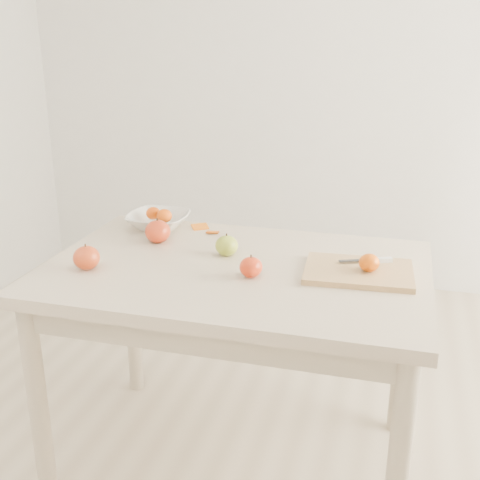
# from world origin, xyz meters

# --- Properties ---
(ground) EXTENTS (3.50, 3.50, 0.00)m
(ground) POSITION_xyz_m (0.00, 0.00, 0.00)
(ground) COLOR #C6B293
(ground) RESTS_ON ground
(table) EXTENTS (1.20, 0.80, 0.75)m
(table) POSITION_xyz_m (0.00, 0.00, 0.65)
(table) COLOR beige
(table) RESTS_ON ground
(cutting_board) EXTENTS (0.34, 0.26, 0.02)m
(cutting_board) POSITION_xyz_m (0.38, 0.03, 0.76)
(cutting_board) COLOR tan
(cutting_board) RESTS_ON table
(board_tangerine) EXTENTS (0.06, 0.06, 0.05)m
(board_tangerine) POSITION_xyz_m (0.41, 0.02, 0.80)
(board_tangerine) COLOR #D44F07
(board_tangerine) RESTS_ON cutting_board
(fruit_bowl) EXTENTS (0.23, 0.23, 0.06)m
(fruit_bowl) POSITION_xyz_m (-0.39, 0.30, 0.78)
(fruit_bowl) COLOR white
(fruit_bowl) RESTS_ON table
(bowl_tangerine_near) EXTENTS (0.05, 0.05, 0.05)m
(bowl_tangerine_near) POSITION_xyz_m (-0.41, 0.31, 0.80)
(bowl_tangerine_near) COLOR #D15407
(bowl_tangerine_near) RESTS_ON fruit_bowl
(bowl_tangerine_far) EXTENTS (0.06, 0.06, 0.05)m
(bowl_tangerine_far) POSITION_xyz_m (-0.36, 0.28, 0.80)
(bowl_tangerine_far) COLOR #E05A07
(bowl_tangerine_far) RESTS_ON fruit_bowl
(orange_peel_a) EXTENTS (0.07, 0.07, 0.01)m
(orange_peel_a) POSITION_xyz_m (-0.23, 0.33, 0.75)
(orange_peel_a) COLOR orange
(orange_peel_a) RESTS_ON table
(orange_peel_b) EXTENTS (0.05, 0.04, 0.01)m
(orange_peel_b) POSITION_xyz_m (-0.17, 0.29, 0.75)
(orange_peel_b) COLOR #DD5F0F
(orange_peel_b) RESTS_ON table
(paring_knife) EXTENTS (0.17, 0.07, 0.01)m
(paring_knife) POSITION_xyz_m (0.43, 0.10, 0.78)
(paring_knife) COLOR white
(paring_knife) RESTS_ON cutting_board
(apple_green) EXTENTS (0.08, 0.08, 0.07)m
(apple_green) POSITION_xyz_m (-0.05, 0.08, 0.78)
(apple_green) COLOR olive
(apple_green) RESTS_ON table
(apple_red_e) EXTENTS (0.07, 0.07, 0.06)m
(apple_red_e) POSITION_xyz_m (0.07, -0.07, 0.78)
(apple_red_e) COLOR #A70A0C
(apple_red_e) RESTS_ON table
(apple_red_a) EXTENTS (0.09, 0.09, 0.08)m
(apple_red_a) POSITION_xyz_m (-0.32, 0.14, 0.79)
(apple_red_a) COLOR maroon
(apple_red_a) RESTS_ON table
(apple_red_d) EXTENTS (0.08, 0.08, 0.07)m
(apple_red_d) POSITION_xyz_m (-0.44, -0.15, 0.79)
(apple_red_d) COLOR #A50E05
(apple_red_d) RESTS_ON table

